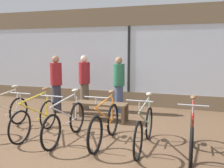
{
  "coord_description": "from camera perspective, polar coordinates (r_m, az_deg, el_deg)",
  "views": [
    {
      "loc": [
        2.03,
        -4.57,
        1.88
      ],
      "look_at": [
        0.0,
        1.59,
        0.95
      ],
      "focal_mm": 40.0,
      "sensor_mm": 36.0,
      "label": 1
    }
  ],
  "objects": [
    {
      "name": "bicycle_far_left",
      "position": [
        6.27,
        -23.44,
        -6.36
      ],
      "size": [
        0.46,
        1.71,
        1.02
      ],
      "color": "black",
      "rests_on": "ground_plane"
    },
    {
      "name": "bicycle_right",
      "position": [
        4.8,
        7.42,
        -9.98
      ],
      "size": [
        0.46,
        1.74,
        1.02
      ],
      "color": "black",
      "rests_on": "ground_plane"
    },
    {
      "name": "bicycle_far_right",
      "position": [
        4.68,
        17.74,
        -11.02
      ],
      "size": [
        0.46,
        1.72,
        1.02
      ],
      "color": "black",
      "rests_on": "ground_plane"
    },
    {
      "name": "customer_mid_floor",
      "position": [
        7.29,
        1.56,
        0.08
      ],
      "size": [
        0.48,
        0.48,
        1.64
      ],
      "color": "#424C6B",
      "rests_on": "ground_plane"
    },
    {
      "name": "customer_near_rack",
      "position": [
        7.65,
        -6.32,
        0.58
      ],
      "size": [
        0.44,
        0.44,
        1.67
      ],
      "color": "brown",
      "rests_on": "ground_plane"
    },
    {
      "name": "bicycle_center_right",
      "position": [
        4.99,
        -1.58,
        -9.23
      ],
      "size": [
        0.46,
        1.72,
        1.03
      ],
      "color": "black",
      "rests_on": "ground_plane"
    },
    {
      "name": "bicycle_left",
      "position": [
        5.67,
        -17.04,
        -7.46
      ],
      "size": [
        0.46,
        1.68,
        1.02
      ],
      "color": "black",
      "rests_on": "ground_plane"
    },
    {
      "name": "shop_back_wall",
      "position": [
        8.21,
        3.93,
        6.44
      ],
      "size": [
        12.0,
        0.08,
        3.2
      ],
      "color": "#7A664C",
      "rests_on": "ground_plane"
    },
    {
      "name": "display_bench",
      "position": [
        6.55,
        -2.64,
        -5.04
      ],
      "size": [
        1.4,
        0.44,
        0.47
      ],
      "color": "brown",
      "rests_on": "ground_plane"
    },
    {
      "name": "ground_plane",
      "position": [
        5.34,
        -5.49,
        -12.47
      ],
      "size": [
        24.0,
        24.0,
        0.0
      ],
      "primitive_type": "plane",
      "color": "brown"
    },
    {
      "name": "bicycle_center_left",
      "position": [
        5.24,
        -10.52,
        -8.54
      ],
      "size": [
        0.46,
        1.76,
        1.03
      ],
      "color": "black",
      "rests_on": "ground_plane"
    },
    {
      "name": "customer_by_window",
      "position": [
        7.49,
        -12.63,
        0.27
      ],
      "size": [
        0.47,
        0.47,
        1.67
      ],
      "color": "#2D2D38",
      "rests_on": "ground_plane"
    }
  ]
}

